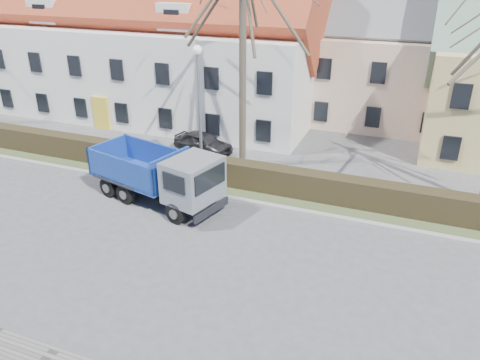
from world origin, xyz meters
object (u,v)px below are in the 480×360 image
at_px(dump_truck, 152,173).
at_px(cart_frame, 145,176).
at_px(streetlight, 200,111).
at_px(parked_car_a, 203,142).

distance_m(dump_truck, cart_frame, 2.31).
xyz_separation_m(dump_truck, streetlight, (0.73, 3.72, 1.99)).
height_order(dump_truck, cart_frame, dump_truck).
distance_m(streetlight, parked_car_a, 3.93).
bearing_deg(streetlight, dump_truck, -101.10).
height_order(cart_frame, parked_car_a, parked_car_a).
height_order(dump_truck, streetlight, streetlight).
relative_size(dump_truck, parked_car_a, 1.89).
relative_size(cart_frame, parked_car_a, 0.19).
height_order(dump_truck, parked_car_a, dump_truck).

